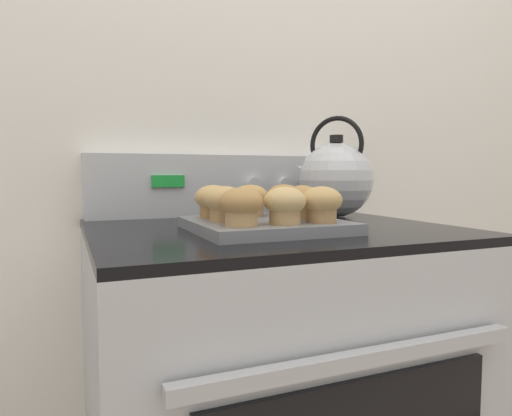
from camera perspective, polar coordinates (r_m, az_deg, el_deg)
name	(u,v)px	position (r m, az deg, el deg)	size (l,w,h in m)	color
wall_back	(220,105)	(1.34, -4.57, 12.74)	(8.00, 0.05, 2.40)	white
control_panel	(227,185)	(1.27, -3.67, 2.85)	(0.75, 0.07, 0.17)	#B7BABF
muffin_pan	(265,225)	(0.93, 1.10, -2.16)	(0.29, 0.29, 0.02)	slate
muffin_r0_c0	(241,206)	(0.82, -1.88, 0.27)	(0.08, 0.08, 0.07)	tan
muffin_r0_c1	(285,205)	(0.85, 3.62, 0.43)	(0.08, 0.08, 0.07)	tan
muffin_r0_c2	(322,203)	(0.89, 8.20, 0.57)	(0.08, 0.08, 0.07)	#A37A4C
muffin_r1_c0	(225,203)	(0.90, -3.95, 0.63)	(0.08, 0.08, 0.07)	#A37A4C
muffin_r1_c2	(302,201)	(0.96, 5.78, 0.88)	(0.08, 0.08, 0.07)	tan
muffin_r2_c0	(214,201)	(0.98, -5.33, 0.93)	(0.08, 0.08, 0.07)	olive
muffin_r2_c1	(250,200)	(1.01, -0.70, 1.05)	(0.08, 0.08, 0.07)	tan
muffin_r2_c2	(284,199)	(1.04, 3.53, 1.16)	(0.08, 0.08, 0.07)	olive
tea_kettle	(335,178)	(1.24, 9.89, 3.66)	(0.20, 0.22, 0.27)	silver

